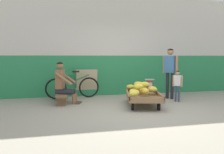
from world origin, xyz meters
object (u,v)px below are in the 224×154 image
Objects in this scene: customer_child at (178,83)px; sign_board at (86,83)px; banana_cart at (143,97)px; weighing_scale at (150,84)px; vendor_seated at (63,83)px; customer_adult at (170,68)px; bicycle_near_left at (73,87)px; plastic_crate at (149,93)px; low_bench at (60,96)px.

sign_board is at bearing 147.87° from customer_child.
banana_cart is 1.15m from weighing_scale.
customer_adult reaches higher than vendor_seated.
banana_cart is at bearing -146.15° from customer_adult.
bicycle_near_left is 1.08× the size of customer_adult.
plastic_crate is 2.05m from sign_board.
banana_cart is 1.22m from customer_child.
low_bench is 0.38m from vendor_seated.
customer_child is at bearing -50.04° from weighing_scale.
weighing_scale is 0.34× the size of sign_board.
bicycle_near_left is 3.14m from customer_child.
banana_cart is 1.56m from customer_adult.
weighing_scale is at bearing -24.40° from sign_board.
bicycle_near_left is (-1.74, 1.50, 0.11)m from banana_cart.
bicycle_near_left is 1.88× the size of sign_board.
bicycle_near_left is 0.56m from sign_board.
vendor_seated is (-2.03, 0.82, 0.33)m from banana_cart.
sign_board reaches higher than banana_cart.
sign_board is (-1.85, 0.84, -0.02)m from weighing_scale.
sign_board is (0.46, 0.31, 0.08)m from bicycle_near_left.
low_bench is at bearing -177.30° from plastic_crate.
low_bench is at bearing -119.62° from bicycle_near_left.
bicycle_near_left is 1.86× the size of customer_child.
vendor_seated is at bearing 170.53° from customer_child.
low_bench is (-2.11, 0.85, -0.04)m from banana_cart.
plastic_crate is at bearing 59.36° from banana_cart.
vendor_seated is 3.22m from customer_child.
sign_board is (0.75, 0.99, -0.13)m from vendor_seated.
vendor_seated is 2.64m from plastic_crate.
sign_board is at bearing 49.02° from low_bench.
low_bench is 0.73× the size of customer_adult.
plastic_crate is 1.20× the size of weighing_scale.
banana_cart is at bearing -40.84° from bicycle_near_left.
sign_board is at bearing 52.72° from vendor_seated.
low_bench is at bearing 170.32° from customer_child.
banana_cart is at bearing -120.64° from plastic_crate.
vendor_seated is 0.69× the size of bicycle_near_left.
sign_board is at bearing 155.60° from weighing_scale.
sign_board reaches higher than bicycle_near_left.
banana_cart reaches higher than low_bench.
customer_adult is at bearing -14.09° from bicycle_near_left.
low_bench is at bearing 158.21° from banana_cart.
bicycle_near_left is at bearing 165.91° from customer_adult.
low_bench is 0.67× the size of bicycle_near_left.
vendor_seated is at bearing 179.23° from customer_adult.
customer_adult is (0.58, -0.20, 0.80)m from plastic_crate.
customer_child is (0.57, -0.68, 0.40)m from plastic_crate.
bicycle_near_left reaches higher than banana_cart.
customer_child is at bearing -9.47° from vendor_seated.
low_bench is at bearing 162.72° from vendor_seated.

